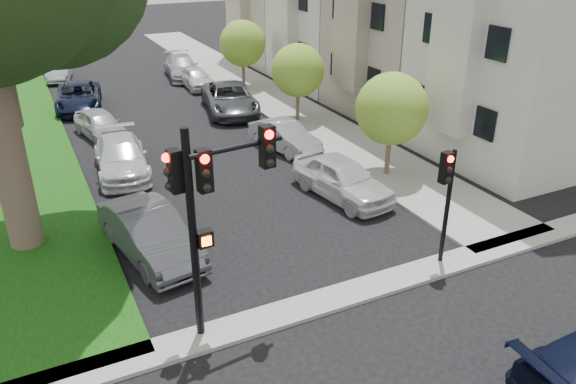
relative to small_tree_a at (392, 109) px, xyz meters
name	(u,v)px	position (x,y,z in m)	size (l,w,h in m)	color
ground	(378,343)	(-6.20, -8.43, -2.85)	(140.00, 140.00, 0.00)	black
sidewalk_right	(251,86)	(0.55, 15.57, -2.79)	(3.50, 44.00, 0.12)	gray
sidewalk_cross	(336,298)	(-6.20, -6.43, -2.79)	(60.00, 1.00, 0.12)	gray
small_tree_a	(392,109)	(0.00, 0.00, 0.00)	(2.85, 2.85, 4.28)	brown
small_tree_b	(298,70)	(0.00, 8.02, -0.15)	(2.70, 2.70, 4.05)	brown
small_tree_c	(242,44)	(0.00, 15.48, -0.03)	(2.82, 2.82, 4.23)	brown
traffic_signal_main	(208,196)	(-9.57, -6.19, 0.92)	(2.67, 0.70, 5.46)	black
traffic_signal_secondary	(447,187)	(-2.56, -6.23, -0.28)	(0.47, 0.38, 3.68)	black
car_parked_0	(342,178)	(-2.69, -0.90, -2.07)	(1.82, 4.54, 1.55)	silver
car_parked_1	(285,136)	(-2.44, 4.53, -2.19)	(1.39, 3.98, 1.31)	#999BA0
car_parked_2	(230,98)	(-2.59, 11.12, -2.07)	(2.59, 5.62, 1.56)	#3F4247
car_parked_3	(196,78)	(-2.63, 16.95, -2.20)	(1.54, 3.82, 1.30)	silver
car_parked_4	(182,67)	(-2.65, 19.98, -2.12)	(2.04, 5.03, 1.46)	#999BA0
car_parked_5	(150,233)	(-10.17, -1.89, -2.06)	(1.66, 4.75, 1.57)	#3F4247
car_parked_6	(121,157)	(-9.65, 5.13, -2.13)	(2.00, 4.93, 1.43)	silver
car_parked_7	(100,124)	(-9.68, 9.95, -2.17)	(1.59, 3.95, 1.35)	#999BA0
car_parked_8	(79,97)	(-9.95, 15.43, -2.14)	(2.35, 5.10, 1.42)	black
car_parked_9	(59,70)	(-10.19, 23.03, -2.20)	(1.37, 3.92, 1.29)	#999BA0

